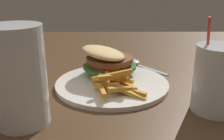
% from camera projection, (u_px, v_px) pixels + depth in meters
% --- Properties ---
extents(dining_table, '(1.31, 1.43, 0.76)m').
position_uv_depth(dining_table, '(59.00, 116.00, 0.64)').
color(dining_table, '#4C331E').
rests_on(dining_table, ground_plane).
extents(meal_plate_near, '(0.27, 0.26, 0.09)m').
position_uv_depth(meal_plate_near, '(110.00, 71.00, 0.63)').
color(meal_plate_near, white).
rests_on(meal_plate_near, dining_table).
extents(beer_glass, '(0.09, 0.09, 0.17)m').
position_uv_depth(beer_glass, '(19.00, 79.00, 0.43)').
color(beer_glass, silver).
rests_on(beer_glass, dining_table).
extents(juice_glass, '(0.09, 0.09, 0.18)m').
position_uv_depth(juice_glass, '(217.00, 81.00, 0.48)').
color(juice_glass, silver).
rests_on(juice_glass, dining_table).
extents(spoon, '(0.14, 0.12, 0.01)m').
position_uv_depth(spoon, '(134.00, 62.00, 0.76)').
color(spoon, silver).
rests_on(spoon, dining_table).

